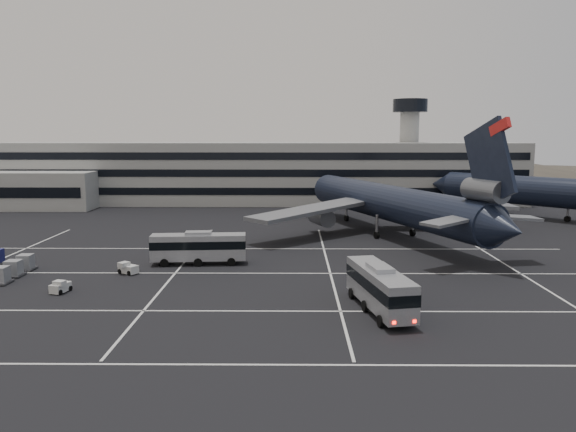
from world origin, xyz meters
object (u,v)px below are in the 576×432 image
at_px(trijet_main, 391,203).
at_px(tug_a, 60,287).
at_px(bus_near, 380,286).
at_px(bus_far, 199,246).

relative_size(trijet_main, tug_a, 23.54).
distance_m(bus_near, bus_far, 26.87).
bearing_deg(trijet_main, tug_a, -160.49).
relative_size(bus_near, tug_a, 5.20).
distance_m(trijet_main, bus_near, 39.03).
xyz_separation_m(trijet_main, bus_near, (-7.51, -38.19, -2.93)).
distance_m(bus_near, tug_a, 32.12).
bearing_deg(bus_near, trijet_main, 68.10).
bearing_deg(tug_a, bus_near, 5.54).
height_order(bus_far, tug_a, bus_far).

